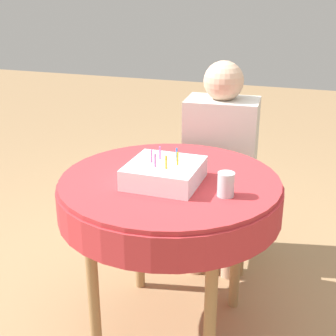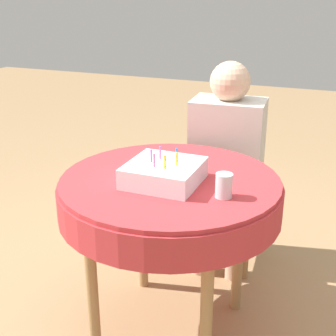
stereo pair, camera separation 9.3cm
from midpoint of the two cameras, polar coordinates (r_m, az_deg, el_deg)
name	(u,v)px [view 2 (the right image)]	position (r m, az deg, el deg)	size (l,w,h in m)	color
ground_plane	(170,326)	(2.37, 1.39, -18.67)	(12.00, 12.00, 0.00)	#A37F56
dining_table	(170,198)	(2.01, 1.56, -3.75)	(0.95, 0.95, 0.77)	#BC3338
chair	(227,182)	(2.73, 8.22, -1.77)	(0.40, 0.40, 0.88)	#A37A4C
person	(226,149)	(2.57, 8.16, 2.29)	(0.40, 0.38, 1.17)	#DBB293
birthday_cake	(164,173)	(1.91, 0.91, -0.59)	(0.29, 0.29, 0.14)	white
drinking_glass	(224,186)	(1.79, 8.31, -2.14)	(0.07, 0.07, 0.09)	silver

